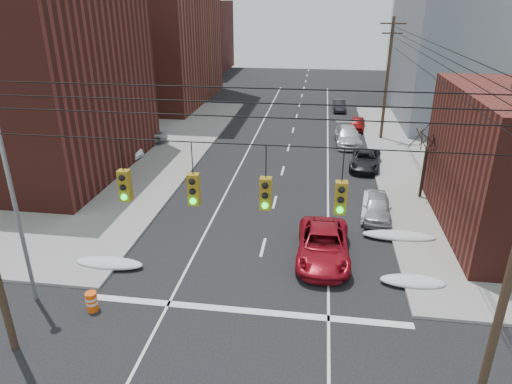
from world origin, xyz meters
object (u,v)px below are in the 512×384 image
(parked_car_f, at_px, (339,105))
(lot_car_c, at_px, (81,155))
(lot_car_a, at_px, (120,151))
(parked_car_a, at_px, (377,207))
(parked_car_d, at_px, (348,136))
(construction_barrel, at_px, (92,301))
(parked_car_e, at_px, (357,124))
(parked_car_c, at_px, (365,160))
(red_pickup, at_px, (323,245))
(parked_car_b, at_px, (373,206))
(lot_car_d, at_px, (76,144))
(lot_car_b, at_px, (138,135))

(parked_car_f, xyz_separation_m, lot_car_c, (-20.92, -22.51, 0.21))
(lot_car_a, bearing_deg, parked_car_a, -103.67)
(parked_car_d, xyz_separation_m, construction_barrel, (-11.87, -26.23, -0.33))
(parked_car_e, distance_m, construction_barrel, 34.02)
(parked_car_c, relative_size, lot_car_a, 1.29)
(red_pickup, bearing_deg, parked_car_b, 61.15)
(parked_car_f, xyz_separation_m, construction_barrel, (-11.40, -39.79, -0.19))
(parked_car_c, relative_size, parked_car_d, 0.88)
(red_pickup, relative_size, lot_car_d, 1.30)
(lot_car_c, distance_m, lot_car_d, 3.35)
(parked_car_a, distance_m, parked_car_d, 15.22)
(red_pickup, relative_size, parked_car_f, 1.45)
(parked_car_d, relative_size, lot_car_c, 1.11)
(parked_car_e, bearing_deg, parked_car_c, -82.78)
(parked_car_c, xyz_separation_m, lot_car_d, (-24.38, 0.09, 0.23))
(parked_car_c, bearing_deg, red_pickup, -94.74)
(red_pickup, distance_m, lot_car_a, 21.59)
(parked_car_f, bearing_deg, parked_car_b, -89.44)
(parked_car_c, distance_m, parked_car_e, 11.45)
(lot_car_d, bearing_deg, lot_car_a, -125.72)
(lot_car_c, bearing_deg, parked_car_f, -58.65)
(parked_car_d, xyz_separation_m, lot_car_c, (-21.39, -8.94, 0.07))
(parked_car_f, bearing_deg, parked_car_a, -89.13)
(parked_car_e, height_order, construction_barrel, parked_car_e)
(parked_car_b, height_order, lot_car_b, lot_car_b)
(parked_car_d, relative_size, parked_car_f, 1.38)
(parked_car_f, bearing_deg, lot_car_c, -135.22)
(red_pickup, xyz_separation_m, parked_car_f, (1.60, 34.09, -0.14))
(parked_car_a, distance_m, lot_car_b, 23.56)
(parked_car_b, distance_m, lot_car_b, 23.30)
(parked_car_a, bearing_deg, lot_car_a, 161.47)
(parked_car_b, bearing_deg, parked_car_e, 96.57)
(lot_car_c, bearing_deg, construction_barrel, -166.89)
(lot_car_b, distance_m, lot_car_d, 5.41)
(parked_car_e, height_order, lot_car_b, lot_car_b)
(lot_car_a, bearing_deg, parked_car_b, -103.28)
(parked_car_e, bearing_deg, lot_car_c, -140.63)
(parked_car_b, distance_m, parked_car_c, 8.71)
(parked_car_a, distance_m, parked_car_c, 8.94)
(parked_car_e, relative_size, lot_car_d, 0.87)
(lot_car_a, distance_m, lot_car_d, 4.40)
(parked_car_f, distance_m, lot_car_c, 30.73)
(parked_car_b, xyz_separation_m, parked_car_f, (-1.43, 28.51, 0.04))
(parked_car_e, bearing_deg, construction_barrel, -105.25)
(parked_car_a, bearing_deg, parked_car_d, 97.79)
(parked_car_e, bearing_deg, parked_car_a, -82.78)
(parked_car_d, distance_m, lot_car_d, 24.05)
(lot_car_a, xyz_separation_m, lot_car_c, (-2.46, -1.91, 0.10))
(parked_car_c, relative_size, parked_car_e, 1.26)
(parked_car_d, bearing_deg, lot_car_d, -167.90)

